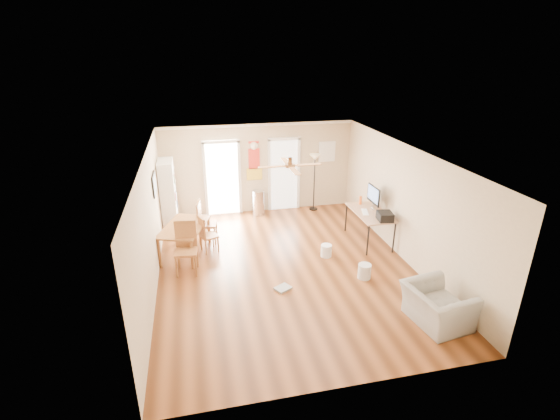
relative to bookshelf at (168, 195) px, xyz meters
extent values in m
plane|color=brown|center=(2.54, -2.78, -0.94)|extent=(7.00, 7.00, 0.00)
cube|color=red|center=(2.42, 0.70, 0.61)|extent=(0.46, 0.03, 1.10)
cube|color=white|center=(4.59, 0.69, 0.76)|extent=(0.50, 0.04, 0.60)
cube|color=black|center=(-0.18, -1.38, 0.76)|extent=(0.04, 0.66, 0.48)
cylinder|color=#B2B1B4|center=(2.47, 0.38, -0.56)|extent=(0.43, 0.43, 0.74)
cube|color=white|center=(4.74, -1.91, -0.13)|extent=(0.24, 0.43, 0.02)
cube|color=black|center=(4.99, -2.46, -0.04)|extent=(0.38, 0.43, 0.20)
cylinder|color=#F05C15|center=(4.84, -1.37, -0.03)|extent=(0.09, 0.09, 0.22)
cylinder|color=white|center=(3.59, -2.46, -0.79)|extent=(0.28, 0.28, 0.29)
cylinder|color=silver|center=(4.07, -3.55, -0.78)|extent=(0.29, 0.29, 0.32)
cube|color=gray|center=(2.29, -3.61, -0.91)|extent=(0.39, 0.37, 0.04)
imported|color=#9B9B96|center=(4.69, -5.22, -0.59)|extent=(1.07, 1.18, 0.69)
camera|label=1|loc=(0.73, -10.42, 3.62)|focal=25.92mm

